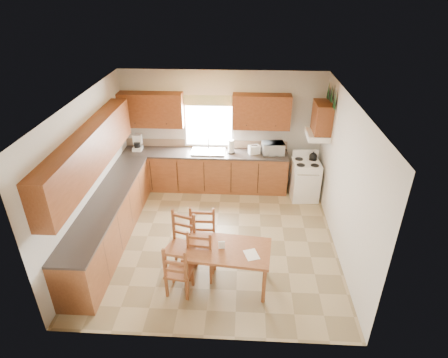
# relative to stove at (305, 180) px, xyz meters

# --- Properties ---
(floor) EXTENTS (4.50, 4.50, 0.00)m
(floor) POSITION_rel_stove_xyz_m (-1.88, -1.64, -0.43)
(floor) COLOR #97855F
(floor) RESTS_ON ground
(ceiling) EXTENTS (4.50, 4.50, 0.00)m
(ceiling) POSITION_rel_stove_xyz_m (-1.88, -1.64, 2.27)
(ceiling) COLOR olive
(ceiling) RESTS_ON floor
(wall_left) EXTENTS (4.50, 4.50, 0.00)m
(wall_left) POSITION_rel_stove_xyz_m (-4.13, -1.64, 0.92)
(wall_left) COLOR beige
(wall_left) RESTS_ON floor
(wall_right) EXTENTS (4.50, 4.50, 0.00)m
(wall_right) POSITION_rel_stove_xyz_m (0.37, -1.64, 0.92)
(wall_right) COLOR beige
(wall_right) RESTS_ON floor
(wall_back) EXTENTS (4.50, 4.50, 0.00)m
(wall_back) POSITION_rel_stove_xyz_m (-1.88, 0.61, 0.92)
(wall_back) COLOR beige
(wall_back) RESTS_ON floor
(wall_front) EXTENTS (4.50, 4.50, 0.00)m
(wall_front) POSITION_rel_stove_xyz_m (-1.88, -3.89, 0.92)
(wall_front) COLOR beige
(wall_front) RESTS_ON floor
(lower_cab_back) EXTENTS (3.75, 0.60, 0.88)m
(lower_cab_back) POSITION_rel_stove_xyz_m (-2.25, 0.31, 0.01)
(lower_cab_back) COLOR brown
(lower_cab_back) RESTS_ON floor
(lower_cab_left) EXTENTS (0.60, 3.60, 0.88)m
(lower_cab_left) POSITION_rel_stove_xyz_m (-3.83, -1.79, 0.01)
(lower_cab_left) COLOR brown
(lower_cab_left) RESTS_ON floor
(counter_back) EXTENTS (3.75, 0.63, 0.04)m
(counter_back) POSITION_rel_stove_xyz_m (-2.25, 0.31, 0.47)
(counter_back) COLOR #3D3431
(counter_back) RESTS_ON lower_cab_back
(counter_left) EXTENTS (0.63, 3.60, 0.04)m
(counter_left) POSITION_rel_stove_xyz_m (-3.83, -1.79, 0.47)
(counter_left) COLOR #3D3431
(counter_left) RESTS_ON lower_cab_left
(backsplash) EXTENTS (3.75, 0.01, 0.18)m
(backsplash) POSITION_rel_stove_xyz_m (-2.25, 0.60, 0.58)
(backsplash) COLOR #90745A
(backsplash) RESTS_ON counter_back
(upper_cab_back_left) EXTENTS (1.41, 0.33, 0.75)m
(upper_cab_back_left) POSITION_rel_stove_xyz_m (-3.43, 0.44, 1.42)
(upper_cab_back_left) COLOR brown
(upper_cab_back_left) RESTS_ON wall_back
(upper_cab_back_right) EXTENTS (1.25, 0.33, 0.75)m
(upper_cab_back_right) POSITION_rel_stove_xyz_m (-1.02, 0.44, 1.42)
(upper_cab_back_right) COLOR brown
(upper_cab_back_right) RESTS_ON wall_back
(upper_cab_left) EXTENTS (0.33, 3.60, 0.75)m
(upper_cab_left) POSITION_rel_stove_xyz_m (-3.96, -1.79, 1.42)
(upper_cab_left) COLOR brown
(upper_cab_left) RESTS_ON wall_left
(upper_cab_stove) EXTENTS (0.33, 0.62, 0.62)m
(upper_cab_stove) POSITION_rel_stove_xyz_m (0.20, 0.01, 1.47)
(upper_cab_stove) COLOR brown
(upper_cab_stove) RESTS_ON wall_right
(range_hood) EXTENTS (0.44, 0.62, 0.12)m
(range_hood) POSITION_rel_stove_xyz_m (0.15, 0.01, 1.09)
(range_hood) COLOR white
(range_hood) RESTS_ON wall_right
(window_frame) EXTENTS (1.13, 0.02, 1.18)m
(window_frame) POSITION_rel_stove_xyz_m (-2.18, 0.58, 1.12)
(window_frame) COLOR white
(window_frame) RESTS_ON wall_back
(window_pane) EXTENTS (1.05, 0.01, 1.10)m
(window_pane) POSITION_rel_stove_xyz_m (-2.18, 0.57, 1.12)
(window_pane) COLOR white
(window_pane) RESTS_ON wall_back
(window_valance) EXTENTS (1.19, 0.01, 0.24)m
(window_valance) POSITION_rel_stove_xyz_m (-2.18, 0.55, 1.62)
(window_valance) COLOR #577536
(window_valance) RESTS_ON wall_back
(sink_basin) EXTENTS (0.75, 0.45, 0.04)m
(sink_basin) POSITION_rel_stove_xyz_m (-2.18, 0.31, 0.51)
(sink_basin) COLOR silver
(sink_basin) RESTS_ON counter_back
(pine_decal_a) EXTENTS (0.22, 0.22, 0.36)m
(pine_decal_a) POSITION_rel_stove_xyz_m (0.33, -0.31, 1.95)
(pine_decal_a) COLOR #11351C
(pine_decal_a) RESTS_ON wall_right
(pine_decal_b) EXTENTS (0.22, 0.22, 0.36)m
(pine_decal_b) POSITION_rel_stove_xyz_m (0.33, 0.01, 1.99)
(pine_decal_b) COLOR #11351C
(pine_decal_b) RESTS_ON wall_right
(pine_decal_c) EXTENTS (0.22, 0.22, 0.36)m
(pine_decal_c) POSITION_rel_stove_xyz_m (0.33, 0.33, 1.95)
(pine_decal_c) COLOR #11351C
(pine_decal_c) RESTS_ON wall_right
(stove) EXTENTS (0.62, 0.64, 0.86)m
(stove) POSITION_rel_stove_xyz_m (0.00, 0.00, 0.00)
(stove) COLOR white
(stove) RESTS_ON floor
(coffeemaker) EXTENTS (0.23, 0.25, 0.30)m
(coffeemaker) POSITION_rel_stove_xyz_m (-3.81, 0.36, 0.64)
(coffeemaker) COLOR white
(coffeemaker) RESTS_ON counter_back
(paper_towel) EXTENTS (0.15, 0.15, 0.31)m
(paper_towel) POSITION_rel_stove_xyz_m (-1.66, 0.31, 0.64)
(paper_towel) COLOR white
(paper_towel) RESTS_ON counter_back
(toaster) EXTENTS (0.28, 0.23, 0.20)m
(toaster) POSITION_rel_stove_xyz_m (-1.15, 0.31, 0.59)
(toaster) COLOR white
(toaster) RESTS_ON counter_back
(microwave) EXTENTS (0.49, 0.38, 0.27)m
(microwave) POSITION_rel_stove_xyz_m (-0.73, 0.31, 0.62)
(microwave) COLOR white
(microwave) RESTS_ON counter_back
(dining_table) EXTENTS (1.39, 0.89, 0.71)m
(dining_table) POSITION_rel_stove_xyz_m (-1.59, -2.79, -0.08)
(dining_table) COLOR brown
(dining_table) RESTS_ON floor
(chair_near_left) EXTENTS (0.44, 0.43, 0.93)m
(chair_near_left) POSITION_rel_stove_xyz_m (-2.34, -3.01, 0.03)
(chair_near_left) COLOR brown
(chair_near_left) RESTS_ON floor
(chair_near_right) EXTENTS (0.46, 0.44, 0.99)m
(chair_near_right) POSITION_rel_stove_xyz_m (-2.02, -2.64, 0.06)
(chair_near_right) COLOR brown
(chair_near_right) RESTS_ON floor
(chair_far_left) EXTENTS (0.55, 0.54, 1.06)m
(chair_far_left) POSITION_rel_stove_xyz_m (-2.40, -2.51, 0.10)
(chair_far_left) COLOR brown
(chair_far_left) RESTS_ON floor
(chair_far_right) EXTENTS (0.45, 0.43, 1.07)m
(chair_far_right) POSITION_rel_stove_xyz_m (-2.05, -2.41, 0.10)
(chair_far_right) COLOR brown
(chair_far_right) RESTS_ON floor
(table_paper) EXTENTS (0.27, 0.31, 0.00)m
(table_paper) POSITION_rel_stove_xyz_m (-1.22, -2.92, 0.28)
(table_paper) COLOR white
(table_paper) RESTS_ON dining_table
(table_card) EXTENTS (0.10, 0.04, 0.13)m
(table_card) POSITION_rel_stove_xyz_m (-1.69, -2.79, 0.34)
(table_card) COLOR white
(table_card) RESTS_ON dining_table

